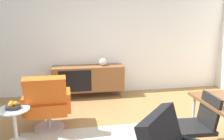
# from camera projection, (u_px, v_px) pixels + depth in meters

# --- Properties ---
(wall_back) EXTENTS (6.80, 0.12, 2.80)m
(wall_back) POSITION_uv_depth(u_px,v_px,m) (99.00, 35.00, 5.01)
(wall_back) COLOR white
(wall_back) RESTS_ON ground_plane
(sideboard) EXTENTS (1.60, 0.45, 0.72)m
(sideboard) POSITION_uv_depth(u_px,v_px,m) (88.00, 78.00, 4.89)
(sideboard) COLOR brown
(sideboard) RESTS_ON ground_plane
(vase_cobalt) EXTENTS (0.17, 0.17, 0.17)m
(vase_cobalt) POSITION_uv_depth(u_px,v_px,m) (103.00, 62.00, 4.87)
(vase_cobalt) COLOR beige
(vase_cobalt) RESTS_ON sideboard
(dining_chair_near_window) EXTENTS (0.45, 0.42, 0.86)m
(dining_chair_near_window) POSITION_uv_depth(u_px,v_px,m) (198.00, 125.00, 2.61)
(dining_chair_near_window) COLOR black
(dining_chair_near_window) RESTS_ON ground_plane
(lounge_chair_red) EXTENTS (0.74, 0.68, 0.95)m
(lounge_chair_red) POSITION_uv_depth(u_px,v_px,m) (47.00, 102.00, 3.36)
(lounge_chair_red) COLOR #D85919
(lounge_chair_red) RESTS_ON ground_plane
(side_table_round) EXTENTS (0.44, 0.44, 0.52)m
(side_table_round) POSITION_uv_depth(u_px,v_px,m) (15.00, 122.00, 3.02)
(side_table_round) COLOR white
(side_table_round) RESTS_ON ground_plane
(fruit_bowl) EXTENTS (0.20, 0.20, 0.11)m
(fruit_bowl) POSITION_uv_depth(u_px,v_px,m) (13.00, 106.00, 2.97)
(fruit_bowl) COLOR #262628
(fruit_bowl) RESTS_ON side_table_round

